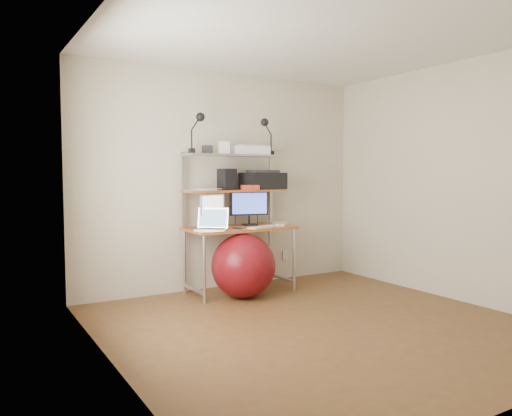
{
  "coord_description": "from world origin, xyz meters",
  "views": [
    {
      "loc": [
        -2.68,
        -3.42,
        1.34
      ],
      "look_at": [
        0.04,
        1.15,
        0.97
      ],
      "focal_mm": 35.0,
      "sensor_mm": 36.0,
      "label": 1
    }
  ],
  "objects_px": {
    "monitor_black": "(249,205)",
    "laptop": "(212,225)",
    "monitor_silver": "(213,209)",
    "exercise_ball": "(243,266)",
    "printer": "(263,180)"
  },
  "relations": [
    {
      "from": "monitor_black",
      "to": "laptop",
      "type": "xyz_separation_m",
      "value": [
        -0.57,
        -0.21,
        -0.18
      ]
    },
    {
      "from": "monitor_silver",
      "to": "monitor_black",
      "type": "distance_m",
      "value": 0.48
    },
    {
      "from": "monitor_black",
      "to": "exercise_ball",
      "type": "height_order",
      "value": "monitor_black"
    },
    {
      "from": "monitor_silver",
      "to": "printer",
      "type": "distance_m",
      "value": 0.75
    },
    {
      "from": "laptop",
      "to": "exercise_ball",
      "type": "distance_m",
      "value": 0.55
    },
    {
      "from": "monitor_silver",
      "to": "printer",
      "type": "xyz_separation_m",
      "value": [
        0.68,
        0.05,
        0.31
      ]
    },
    {
      "from": "monitor_silver",
      "to": "printer",
      "type": "height_order",
      "value": "printer"
    },
    {
      "from": "monitor_silver",
      "to": "laptop",
      "type": "xyz_separation_m",
      "value": [
        -0.09,
        -0.18,
        -0.16
      ]
    },
    {
      "from": "monitor_black",
      "to": "laptop",
      "type": "distance_m",
      "value": 0.63
    },
    {
      "from": "printer",
      "to": "monitor_black",
      "type": "bearing_deg",
      "value": -175.47
    },
    {
      "from": "laptop",
      "to": "exercise_ball",
      "type": "relative_size",
      "value": 0.61
    },
    {
      "from": "monitor_silver",
      "to": "laptop",
      "type": "relative_size",
      "value": 0.95
    },
    {
      "from": "monitor_silver",
      "to": "monitor_black",
      "type": "relative_size",
      "value": 0.87
    },
    {
      "from": "monitor_silver",
      "to": "laptop",
      "type": "distance_m",
      "value": 0.25
    },
    {
      "from": "printer",
      "to": "laptop",
      "type": "bearing_deg",
      "value": -165.6
    }
  ]
}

